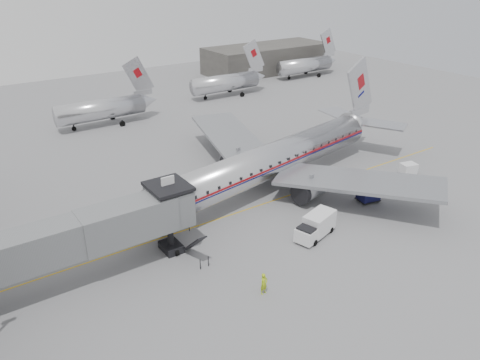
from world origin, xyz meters
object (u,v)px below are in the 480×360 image
at_px(airliner, 274,160).
at_px(baggage_cart_navy, 369,194).
at_px(service_van, 316,226).
at_px(baggage_cart_white, 408,169).
at_px(ramp_worker, 264,284).

relative_size(airliner, baggage_cart_navy, 15.92).
bearing_deg(service_van, baggage_cart_navy, -3.83).
distance_m(airliner, service_van, 11.94).
bearing_deg(service_van, airliner, 55.59).
xyz_separation_m(airliner, service_van, (-3.74, -11.16, -2.05)).
distance_m(airliner, baggage_cart_white, 17.05).
relative_size(baggage_cart_navy, ramp_worker, 1.36).
distance_m(airliner, ramp_worker, 20.02).
distance_m(baggage_cart_white, ramp_worker, 29.31).
relative_size(airliner, service_van, 7.99).
distance_m(service_van, baggage_cart_white, 19.46).
xyz_separation_m(baggage_cart_white, ramp_worker, (-28.20, -8.00, 0.12)).
bearing_deg(ramp_worker, service_van, 15.11).
bearing_deg(ramp_worker, baggage_cart_navy, 9.42).
bearing_deg(airliner, baggage_cart_white, -35.12).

